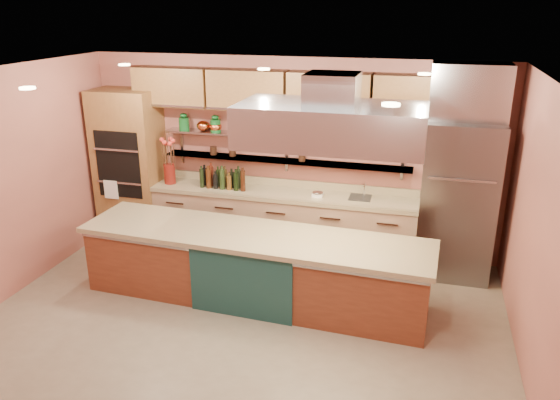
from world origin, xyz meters
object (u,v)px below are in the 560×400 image
(refrigerator, at_px, (457,201))
(copper_kettle, at_px, (203,126))
(flower_vase, at_px, (170,174))
(kitchen_scale, at_px, (318,194))
(green_canister, at_px, (263,128))
(island, at_px, (254,266))

(refrigerator, xyz_separation_m, copper_kettle, (-3.65, 0.23, 0.74))
(flower_vase, height_order, copper_kettle, copper_kettle)
(kitchen_scale, bearing_deg, green_canister, 164.36)
(island, relative_size, flower_vase, 13.93)
(flower_vase, height_order, kitchen_scale, flower_vase)
(island, relative_size, green_canister, 23.41)
(island, xyz_separation_m, copper_kettle, (-1.28, 1.59, 1.35))
(refrigerator, height_order, island, refrigerator)
(flower_vase, bearing_deg, refrigerator, -0.14)
(island, xyz_separation_m, flower_vase, (-1.76, 1.37, 0.64))
(flower_vase, bearing_deg, copper_kettle, 24.50)
(island, bearing_deg, copper_kettle, 131.23)
(island, distance_m, flower_vase, 2.32)
(island, bearing_deg, refrigerator, 32.44)
(refrigerator, bearing_deg, island, -150.10)
(island, distance_m, kitchen_scale, 1.56)
(green_canister, bearing_deg, copper_kettle, 180.00)
(refrigerator, relative_size, green_canister, 11.73)
(flower_vase, distance_m, green_canister, 1.59)
(flower_vase, distance_m, kitchen_scale, 2.26)
(kitchen_scale, relative_size, copper_kettle, 0.79)
(island, bearing_deg, flower_vase, 144.56)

